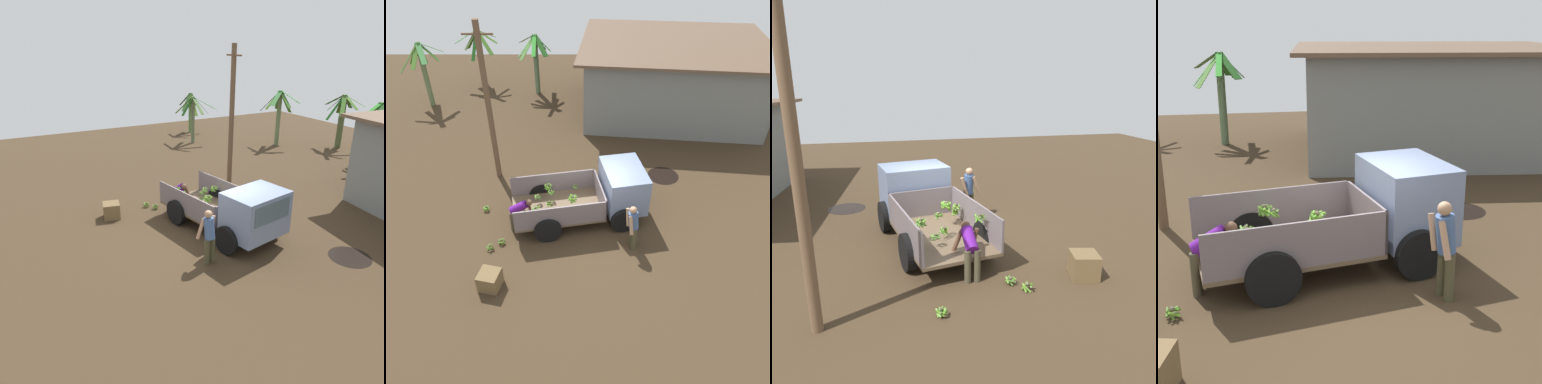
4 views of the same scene
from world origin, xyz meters
The scene contains 10 objects.
ground centered at (0.00, 0.00, 0.00)m, with size 36.00×36.00×0.00m, color #40301E.
mud_patch_0 centered at (3.08, 2.89, 0.00)m, with size 1.26×1.26×0.01m, color black.
cargo_truck centered at (0.60, 0.61, 0.98)m, with size 4.77×2.80×1.85m.
utility_pole centered at (-3.65, 2.93, 3.05)m, with size 1.02×0.21×6.01m.
person_foreground_visitor centered at (1.30, -1.03, 0.92)m, with size 0.45×0.71×1.66m.
person_worker_loading centered at (-2.40, -0.16, 0.73)m, with size 0.79×0.65×1.21m.
banana_bunch_on_ground_0 centered at (-3.27, -1.20, 0.12)m, with size 0.27×0.26×0.21m.
banana_bunch_on_ground_1 centered at (-3.75, 0.71, 0.11)m, with size 0.23×0.25×0.20m.
banana_bunch_on_ground_2 centered at (-2.94, -0.95, 0.11)m, with size 0.24×0.25×0.20m.
wooden_crate_0 centered at (-2.98, -2.66, 0.29)m, with size 0.59×0.59×0.57m, color brown.
Camera 3 is at (-9.76, 1.65, 4.27)m, focal length 35.00 mm.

